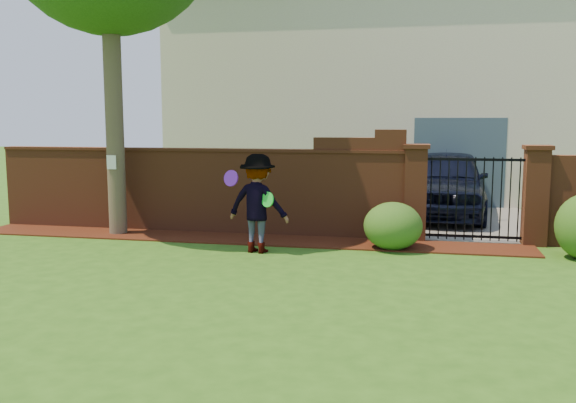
% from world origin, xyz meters
% --- Properties ---
extents(ground, '(80.00, 80.00, 0.01)m').
position_xyz_m(ground, '(0.00, 0.00, -0.01)').
color(ground, '#2C5916').
rests_on(ground, ground).
extents(mulch_bed, '(11.10, 1.08, 0.03)m').
position_xyz_m(mulch_bed, '(-0.95, 3.34, 0.01)').
color(mulch_bed, '#351409').
rests_on(mulch_bed, ground).
extents(brick_wall, '(8.70, 0.31, 2.16)m').
position_xyz_m(brick_wall, '(-2.01, 4.00, 0.93)').
color(brick_wall, brown).
rests_on(brick_wall, ground).
extents(pillar_left, '(0.50, 0.50, 1.88)m').
position_xyz_m(pillar_left, '(2.40, 4.00, 0.96)').
color(pillar_left, brown).
rests_on(pillar_left, ground).
extents(pillar_right, '(0.50, 0.50, 1.88)m').
position_xyz_m(pillar_right, '(4.60, 4.00, 0.96)').
color(pillar_right, brown).
rests_on(pillar_right, ground).
extents(iron_gate, '(1.78, 0.03, 1.60)m').
position_xyz_m(iron_gate, '(3.50, 4.00, 0.85)').
color(iron_gate, black).
rests_on(iron_gate, ground).
extents(driveway, '(3.20, 8.00, 0.01)m').
position_xyz_m(driveway, '(3.50, 8.00, 0.01)').
color(driveway, slate).
rests_on(driveway, ground).
extents(house, '(12.40, 6.40, 6.30)m').
position_xyz_m(house, '(1.00, 12.00, 3.16)').
color(house, beige).
rests_on(house, ground).
extents(car, '(2.30, 4.95, 1.64)m').
position_xyz_m(car, '(3.08, 7.03, 0.82)').
color(car, black).
rests_on(car, ground).
extents(paper_notice, '(0.20, 0.01, 0.28)m').
position_xyz_m(paper_notice, '(-3.60, 3.21, 1.50)').
color(paper_notice, white).
rests_on(paper_notice, tree).
extents(shrub_left, '(1.06, 1.06, 0.87)m').
position_xyz_m(shrub_left, '(2.02, 3.02, 0.44)').
color(shrub_left, '#205218').
rests_on(shrub_left, ground).
extents(man, '(1.23, 0.85, 1.76)m').
position_xyz_m(man, '(-0.34, 2.28, 0.88)').
color(man, gray).
rests_on(man, ground).
extents(frisbee_purple, '(0.30, 0.17, 0.29)m').
position_xyz_m(frisbee_purple, '(-0.80, 2.27, 1.32)').
color(frisbee_purple, purple).
rests_on(frisbee_purple, man).
extents(frisbee_green, '(0.26, 0.19, 0.27)m').
position_xyz_m(frisbee_green, '(-0.10, 2.10, 0.98)').
color(frisbee_green, green).
rests_on(frisbee_green, man).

